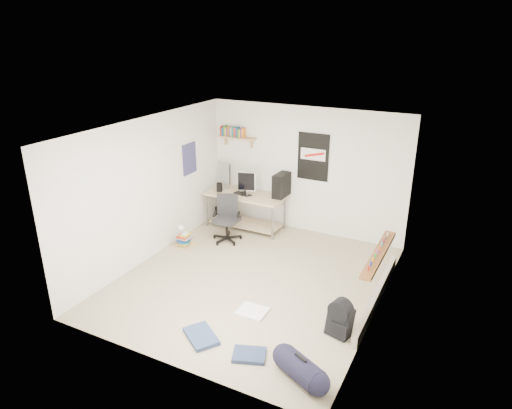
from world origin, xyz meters
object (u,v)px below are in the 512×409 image
at_px(duffel_bag, 300,369).
at_px(book_stack, 185,238).
at_px(desk, 245,211).
at_px(backpack, 340,321).
at_px(office_chair, 227,217).

height_order(duffel_bag, book_stack, duffel_bag).
relative_size(duffel_bag, book_stack, 1.40).
bearing_deg(desk, book_stack, -122.44).
distance_m(desk, duffel_bag, 4.43).
height_order(desk, backpack, desk).
relative_size(office_chair, duffel_bag, 1.54).
xyz_separation_m(backpack, duffel_bag, (-0.15, -1.03, -0.06)).
relative_size(office_chair, book_stack, 2.15).
distance_m(office_chair, backpack, 3.36).
distance_m(desk, backpack, 3.77).
bearing_deg(office_chair, duffel_bag, -70.63).
height_order(backpack, duffel_bag, duffel_bag).
distance_m(backpack, duffel_bag, 1.04).
xyz_separation_m(duffel_bag, book_stack, (-3.26, 2.29, 0.01)).
bearing_deg(duffel_bag, desk, 152.65).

